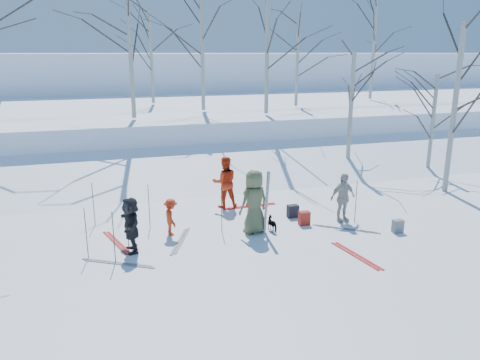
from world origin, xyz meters
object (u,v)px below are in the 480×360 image
object	(u,v)px
backpack_dark	(293,211)
skier_grey_west	(131,225)
skier_olive_center	(254,202)
skier_cream_east	(343,198)
backpack_red	(304,218)
backpack_grey	(398,226)
skier_red_north	(253,197)
dog	(273,224)
skier_redor_behind	(225,182)
skier_red_seated	(171,217)

from	to	relation	value
backpack_dark	skier_grey_west	bearing A→B (deg)	-166.85
skier_olive_center	skier_cream_east	xyz separation A→B (m)	(2.92, 0.09, -0.17)
skier_grey_west	backpack_red	world-z (taller)	skier_grey_west
backpack_red	backpack_grey	xyz separation A→B (m)	(2.36, -1.38, -0.02)
backpack_grey	skier_red_north	bearing A→B (deg)	149.21
skier_cream_east	skier_red_north	bearing A→B (deg)	151.85
backpack_dark	dog	bearing A→B (deg)	-138.19
skier_cream_east	skier_grey_west	size ratio (longest dim) A/B	1.03
skier_cream_east	skier_redor_behind	bearing A→B (deg)	132.92
skier_red_seated	skier_cream_east	xyz separation A→B (m)	(5.26, -0.44, 0.23)
skier_redor_behind	skier_red_seated	xyz separation A→B (m)	(-2.15, -1.98, -0.33)
backpack_grey	skier_cream_east	bearing A→B (deg)	129.90
skier_redor_behind	skier_cream_east	distance (m)	3.94
skier_cream_east	dog	size ratio (longest dim) A/B	2.97
skier_red_seated	backpack_red	bearing A→B (deg)	-99.15
skier_redor_behind	dog	world-z (taller)	skier_redor_behind
skier_grey_west	dog	world-z (taller)	skier_grey_west
skier_red_north	dog	world-z (taller)	skier_red_north
skier_olive_center	skier_red_seated	world-z (taller)	skier_olive_center
dog	backpack_red	xyz separation A→B (m)	(1.09, 0.19, -0.01)
skier_red_seated	backpack_red	distance (m)	4.04
skier_olive_center	backpack_grey	distance (m)	4.28
skier_olive_center	skier_red_north	world-z (taller)	skier_olive_center
skier_redor_behind	dog	distance (m)	2.75
skier_red_seated	backpack_red	size ratio (longest dim) A/B	2.58
skier_red_north	skier_grey_west	world-z (taller)	skier_red_north
backpack_red	backpack_dark	size ratio (longest dim) A/B	1.05
skier_red_north	backpack_grey	xyz separation A→B (m)	(3.73, -2.22, -0.59)
backpack_red	backpack_grey	world-z (taller)	backpack_red
backpack_red	skier_red_north	bearing A→B (deg)	148.43
backpack_red	backpack_dark	xyz separation A→B (m)	(-0.06, 0.73, -0.01)
skier_grey_west	backpack_grey	bearing A→B (deg)	82.56
skier_cream_east	skier_grey_west	world-z (taller)	skier_cream_east
skier_olive_center	skier_red_seated	bearing A→B (deg)	-30.16
skier_redor_behind	skier_red_seated	distance (m)	2.94
skier_olive_center	backpack_dark	bearing A→B (deg)	-168.83
skier_redor_behind	backpack_dark	xyz separation A→B (m)	(1.80, -1.63, -0.67)
skier_red_north	dog	bearing A→B (deg)	92.07
skier_red_north	skier_grey_west	size ratio (longest dim) A/B	1.04
skier_cream_east	backpack_red	bearing A→B (deg)	168.25
skier_red_north	backpack_grey	size ratio (longest dim) A/B	4.09
skier_grey_west	dog	xyz separation A→B (m)	(4.09, 0.27, -0.53)
skier_grey_west	backpack_dark	bearing A→B (deg)	102.63
skier_olive_center	backpack_dark	distance (m)	1.98
skier_red_seated	skier_cream_east	size ratio (longest dim) A/B	0.71
skier_red_seated	dog	world-z (taller)	skier_red_seated
dog	skier_redor_behind	bearing A→B (deg)	-85.89
skier_cream_east	backpack_dark	size ratio (longest dim) A/B	3.84
dog	backpack_grey	distance (m)	3.65
skier_olive_center	skier_red_seated	xyz separation A→B (m)	(-2.34, 0.53, -0.40)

